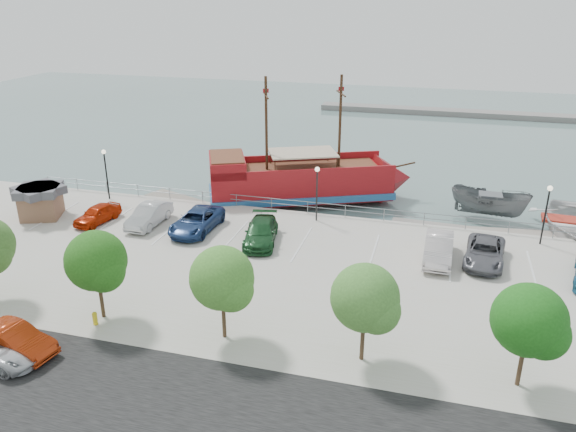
# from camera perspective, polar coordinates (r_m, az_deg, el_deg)

# --- Properties ---
(ground) EXTENTS (160.00, 160.00, 0.00)m
(ground) POSITION_cam_1_polar(r_m,az_deg,el_deg) (37.83, 0.65, -5.46)
(ground) COLOR slate
(street) EXTENTS (100.00, 8.00, 0.04)m
(street) POSITION_cam_1_polar(r_m,az_deg,el_deg) (24.78, -9.58, -19.86)
(street) COLOR black
(street) RESTS_ON land_slab
(sidewalk) EXTENTS (100.00, 4.00, 0.05)m
(sidewalk) POSITION_cam_1_polar(r_m,az_deg,el_deg) (29.11, -4.57, -12.41)
(sidewalk) COLOR #A8A392
(sidewalk) RESTS_ON land_slab
(seawall_railing) EXTENTS (50.00, 0.06, 1.00)m
(seawall_railing) POSITION_cam_1_polar(r_m,az_deg,el_deg) (44.13, 3.28, 0.80)
(seawall_railing) COLOR slate
(seawall_railing) RESTS_ON land_slab
(far_shore) EXTENTS (40.00, 3.00, 0.80)m
(far_shore) POSITION_cam_1_polar(r_m,az_deg,el_deg) (89.11, 16.46, 10.05)
(far_shore) COLOR gray
(far_shore) RESTS_ON ground
(pirate_ship) EXTENTS (18.34, 11.85, 11.50)m
(pirate_ship) POSITION_cam_1_polar(r_m,az_deg,el_deg) (49.20, 2.76, 3.56)
(pirate_ship) COLOR maroon
(pirate_ship) RESTS_ON ground
(patrol_boat) EXTENTS (6.71, 4.00, 2.44)m
(patrol_boat) POSITION_cam_1_polar(r_m,az_deg,el_deg) (48.21, 19.75, 0.97)
(patrol_boat) COLOR slate
(patrol_boat) RESTS_ON ground
(speedboat) EXTENTS (6.34, 8.42, 1.65)m
(speedboat) POSITION_cam_1_polar(r_m,az_deg,el_deg) (48.00, 26.66, -0.72)
(speedboat) COLOR silver
(speedboat) RESTS_ON ground
(dock_west) EXTENTS (7.84, 4.76, 0.43)m
(dock_west) POSITION_cam_1_polar(r_m,az_deg,el_deg) (49.81, -10.65, 1.35)
(dock_west) COLOR gray
(dock_west) RESTS_ON ground
(dock_mid) EXTENTS (6.95, 2.29, 0.39)m
(dock_mid) POSITION_cam_1_polar(r_m,az_deg,el_deg) (45.08, 14.75, -1.28)
(dock_mid) COLOR gray
(dock_mid) RESTS_ON ground
(dock_east) EXTENTS (8.04, 3.19, 0.45)m
(dock_east) POSITION_cam_1_polar(r_m,az_deg,el_deg) (45.51, 22.36, -2.00)
(dock_east) COLOR gray
(dock_east) RESTS_ON ground
(shed) EXTENTS (3.95, 3.95, 2.51)m
(shed) POSITION_cam_1_polar(r_m,az_deg,el_deg) (47.34, -23.84, 1.43)
(shed) COLOR brown
(shed) RESTS_ON land_slab
(street_sedan) EXTENTS (4.64, 2.25, 1.47)m
(street_sedan) POSITION_cam_1_polar(r_m,az_deg,el_deg) (30.75, -26.09, -11.23)
(street_sedan) COLOR #982609
(street_sedan) RESTS_ON street
(fire_hydrant) EXTENTS (0.27, 0.27, 0.79)m
(fire_hydrant) POSITION_cam_1_polar(r_m,az_deg,el_deg) (31.62, -19.03, -9.76)
(fire_hydrant) COLOR gold
(fire_hydrant) RESTS_ON sidewalk
(lamp_post_left) EXTENTS (0.36, 0.36, 4.28)m
(lamp_post_left) POSITION_cam_1_polar(r_m,az_deg,el_deg) (49.08, -18.06, 4.91)
(lamp_post_left) COLOR black
(lamp_post_left) RESTS_ON land_slab
(lamp_post_mid) EXTENTS (0.36, 0.36, 4.28)m
(lamp_post_mid) POSITION_cam_1_polar(r_m,az_deg,el_deg) (42.12, 2.96, 3.25)
(lamp_post_mid) COLOR black
(lamp_post_mid) RESTS_ON land_slab
(lamp_post_right) EXTENTS (0.36, 0.36, 4.28)m
(lamp_post_right) POSITION_cam_1_polar(r_m,az_deg,el_deg) (41.88, 24.83, 1.07)
(lamp_post_right) COLOR black
(lamp_post_right) RESTS_ON land_slab
(tree_c) EXTENTS (3.30, 3.20, 5.00)m
(tree_c) POSITION_cam_1_polar(r_m,az_deg,el_deg) (30.74, -18.75, -4.57)
(tree_c) COLOR #473321
(tree_c) RESTS_ON sidewalk
(tree_d) EXTENTS (3.30, 3.20, 5.00)m
(tree_d) POSITION_cam_1_polar(r_m,az_deg,el_deg) (27.62, -6.50, -6.56)
(tree_d) COLOR #473321
(tree_d) RESTS_ON sidewalk
(tree_e) EXTENTS (3.30, 3.20, 5.00)m
(tree_e) POSITION_cam_1_polar(r_m,az_deg,el_deg) (26.06, 8.11, -8.51)
(tree_e) COLOR #473321
(tree_e) RESTS_ON sidewalk
(tree_f) EXTENTS (3.30, 3.20, 5.00)m
(tree_f) POSITION_cam_1_polar(r_m,az_deg,el_deg) (26.33, 23.58, -9.97)
(tree_f) COLOR #473321
(tree_f) RESTS_ON sidewalk
(parked_car_a) EXTENTS (2.29, 4.26, 1.38)m
(parked_car_a) POSITION_cam_1_polar(r_m,az_deg,el_deg) (44.88, -18.79, 0.20)
(parked_car_a) COLOR #AE2003
(parked_car_a) RESTS_ON land_slab
(parked_car_b) EXTENTS (1.74, 4.75, 1.55)m
(parked_car_b) POSITION_cam_1_polar(r_m,az_deg,el_deg) (43.27, -13.94, 0.08)
(parked_car_b) COLOR #AEAFB0
(parked_car_b) RESTS_ON land_slab
(parked_car_c) EXTENTS (2.69, 5.56, 1.53)m
(parked_car_c) POSITION_cam_1_polar(r_m,az_deg,el_deg) (41.53, -9.26, -0.50)
(parked_car_c) COLOR navy
(parked_car_c) RESTS_ON land_slab
(parked_car_d) EXTENTS (3.08, 5.51, 1.51)m
(parked_car_d) POSITION_cam_1_polar(r_m,az_deg,el_deg) (39.15, -2.77, -1.66)
(parked_car_d) COLOR #194822
(parked_car_d) RESTS_ON land_slab
(parked_car_f) EXTENTS (1.82, 5.05, 1.66)m
(parked_car_f) POSITION_cam_1_polar(r_m,az_deg,el_deg) (37.78, 15.04, -3.23)
(parked_car_f) COLOR silver
(parked_car_f) RESTS_ON land_slab
(parked_car_g) EXTENTS (2.94, 5.42, 1.44)m
(parked_car_g) POSITION_cam_1_polar(r_m,az_deg,el_deg) (38.40, 19.35, -3.50)
(parked_car_g) COLOR #5A5A62
(parked_car_g) RESTS_ON land_slab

